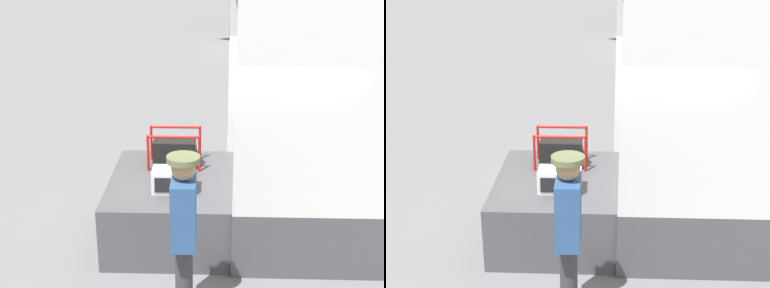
% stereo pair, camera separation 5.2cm
% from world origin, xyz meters
% --- Properties ---
extents(ground_plane, '(160.00, 160.00, 0.00)m').
position_xyz_m(ground_plane, '(0.00, 0.00, 0.00)').
color(ground_plane, slate).
extents(tailgate_deck, '(1.56, 2.02, 0.80)m').
position_xyz_m(tailgate_deck, '(-0.78, 0.00, 0.40)').
color(tailgate_deck, '#4C4C51').
rests_on(tailgate_deck, ground).
extents(microwave, '(0.53, 0.35, 0.28)m').
position_xyz_m(microwave, '(-0.70, -0.37, 0.94)').
color(microwave, white).
rests_on(microwave, tailgate_deck).
extents(portable_generator, '(0.72, 0.46, 0.50)m').
position_xyz_m(portable_generator, '(-0.72, 0.46, 0.99)').
color(portable_generator, black).
rests_on(portable_generator, tailgate_deck).
extents(worker_person, '(0.32, 0.44, 1.80)m').
position_xyz_m(worker_person, '(-0.51, -1.77, 1.11)').
color(worker_person, '#38383D').
rests_on(worker_person, ground).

